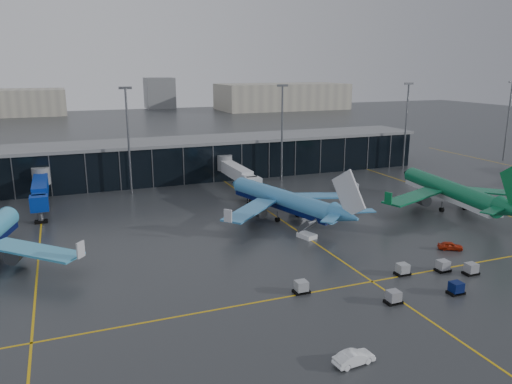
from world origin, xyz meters
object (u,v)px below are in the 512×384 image
object	(u,v)px
airliner_aer_lingus	(450,180)
service_van_white	(354,358)
airliner_klm_near	(282,188)
mobile_airstair	(307,234)
service_van_red	(450,246)
baggage_carts	(413,279)

from	to	relation	value
airliner_aer_lingus	service_van_white	size ratio (longest dim) A/B	9.14
airliner_klm_near	mobile_airstair	distance (m)	14.37
service_van_red	service_van_white	size ratio (longest dim) A/B	0.89
mobile_airstair	airliner_aer_lingus	bearing A→B (deg)	-9.23
airliner_klm_near	baggage_carts	xyz separation A→B (m)	(3.88, -36.48, -5.34)
airliner_klm_near	service_van_red	size ratio (longest dim) A/B	9.84
baggage_carts	service_van_red	size ratio (longest dim) A/B	7.07
mobile_airstair	service_van_white	xyz separation A→B (m)	(-13.47, -37.00, -0.02)
service_van_white	mobile_airstair	bearing A→B (deg)	-25.48
baggage_carts	service_van_red	bearing A→B (deg)	31.04
baggage_carts	service_van_white	xyz separation A→B (m)	(-18.39, -13.82, -0.01)
airliner_aer_lingus	service_van_red	distance (m)	27.47
baggage_carts	service_van_white	bearing A→B (deg)	-143.06
baggage_carts	service_van_white	size ratio (longest dim) A/B	6.26
airliner_aer_lingus	service_van_red	xyz separation A→B (m)	(-17.65, -20.27, -5.71)
baggage_carts	service_van_red	xyz separation A→B (m)	(14.87, 8.95, -0.07)
airliner_klm_near	service_van_red	bearing A→B (deg)	-71.29
service_van_red	mobile_airstair	bearing A→B (deg)	84.58
airliner_aer_lingus	baggage_carts	xyz separation A→B (m)	(-32.51, -29.21, -5.64)
mobile_airstair	service_van_white	distance (m)	39.37
airliner_klm_near	service_van_white	xyz separation A→B (m)	(-14.50, -50.30, -5.35)
airliner_klm_near	airliner_aer_lingus	bearing A→B (deg)	-26.84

